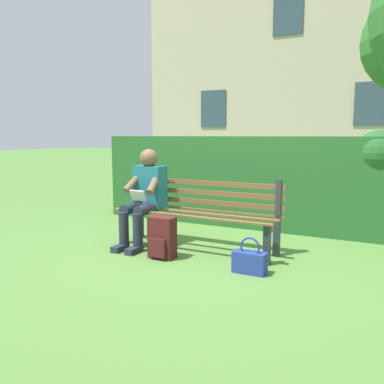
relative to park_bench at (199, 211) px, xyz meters
The scene contains 7 objects.
ground 0.46m from the park_bench, 90.00° to the left, with size 60.00×60.00×0.00m, color #517F38.
park_bench is the anchor object (origin of this frame).
person_seated 0.70m from the park_bench, 16.02° to the left, with size 0.44×0.73×1.18m.
hedge_backdrop 1.53m from the park_bench, 103.24° to the right, with size 5.08×0.70×1.42m.
building_facade 10.34m from the park_bench, 82.97° to the right, with size 9.68×2.80×7.93m.
backpack 0.64m from the park_bench, 73.21° to the left, with size 0.28×0.24×0.46m.
handbag 1.09m from the park_bench, 145.17° to the left, with size 0.33×0.15×0.36m.
Camera 1 is at (-2.13, 4.18, 1.35)m, focal length 37.97 mm.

